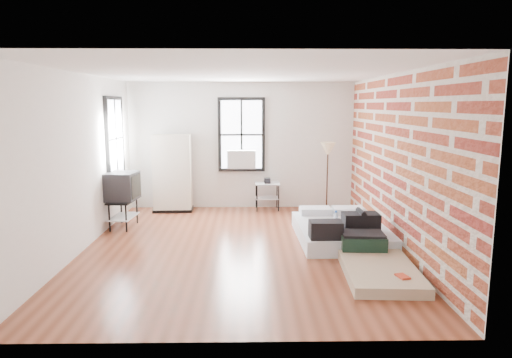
{
  "coord_description": "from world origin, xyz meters",
  "views": [
    {
      "loc": [
        0.16,
        -7.17,
        2.31
      ],
      "look_at": [
        0.28,
        0.3,
        1.09
      ],
      "focal_mm": 32.0,
      "sensor_mm": 36.0,
      "label": 1
    }
  ],
  "objects_px": {
    "mattress_bare": "(374,261)",
    "tv_stand": "(123,188)",
    "mattress_main": "(341,230)",
    "side_table": "(267,188)",
    "floor_lamp": "(328,153)",
    "wardrobe": "(172,173)"
  },
  "relations": [
    {
      "from": "mattress_bare",
      "to": "tv_stand",
      "type": "bearing_deg",
      "value": 154.39
    },
    {
      "from": "mattress_main",
      "to": "side_table",
      "type": "bearing_deg",
      "value": 115.75
    },
    {
      "from": "floor_lamp",
      "to": "side_table",
      "type": "bearing_deg",
      "value": 176.95
    },
    {
      "from": "tv_stand",
      "to": "mattress_main",
      "type": "bearing_deg",
      "value": -8.21
    },
    {
      "from": "mattress_main",
      "to": "wardrobe",
      "type": "distance_m",
      "value": 4.0
    },
    {
      "from": "mattress_main",
      "to": "tv_stand",
      "type": "relative_size",
      "value": 1.91
    },
    {
      "from": "wardrobe",
      "to": "tv_stand",
      "type": "bearing_deg",
      "value": -119.94
    },
    {
      "from": "mattress_main",
      "to": "mattress_bare",
      "type": "bearing_deg",
      "value": -83.62
    },
    {
      "from": "mattress_bare",
      "to": "side_table",
      "type": "relative_size",
      "value": 2.62
    },
    {
      "from": "mattress_bare",
      "to": "tv_stand",
      "type": "distance_m",
      "value": 4.79
    },
    {
      "from": "side_table",
      "to": "floor_lamp",
      "type": "xyz_separation_m",
      "value": [
        1.31,
        -0.07,
        0.79
      ]
    },
    {
      "from": "mattress_main",
      "to": "mattress_bare",
      "type": "relative_size",
      "value": 1.09
    },
    {
      "from": "mattress_main",
      "to": "side_table",
      "type": "xyz_separation_m",
      "value": [
        -1.18,
        2.31,
        0.31
      ]
    },
    {
      "from": "wardrobe",
      "to": "tv_stand",
      "type": "xyz_separation_m",
      "value": [
        -0.71,
        -1.36,
        -0.07
      ]
    },
    {
      "from": "wardrobe",
      "to": "floor_lamp",
      "type": "distance_m",
      "value": 3.41
    },
    {
      "from": "wardrobe",
      "to": "side_table",
      "type": "xyz_separation_m",
      "value": [
        2.07,
        0.07,
        -0.35
      ]
    },
    {
      "from": "mattress_main",
      "to": "tv_stand",
      "type": "distance_m",
      "value": 4.1
    },
    {
      "from": "mattress_main",
      "to": "floor_lamp",
      "type": "distance_m",
      "value": 2.5
    },
    {
      "from": "mattress_bare",
      "to": "floor_lamp",
      "type": "relative_size",
      "value": 1.24
    },
    {
      "from": "side_table",
      "to": "mattress_bare",
      "type": "bearing_deg",
      "value": -69.78
    },
    {
      "from": "side_table",
      "to": "tv_stand",
      "type": "bearing_deg",
      "value": -152.79
    },
    {
      "from": "floor_lamp",
      "to": "tv_stand",
      "type": "distance_m",
      "value": 4.34
    }
  ]
}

